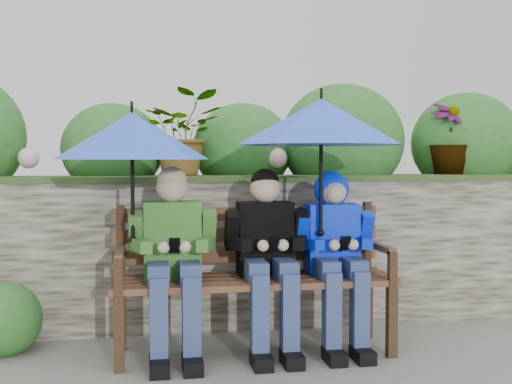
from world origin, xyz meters
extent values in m
plane|color=slate|center=(0.00, 0.00, 0.00)|extent=(60.00, 60.00, 0.00)
cube|color=#3E3B32|center=(0.00, 0.75, 0.50)|extent=(8.00, 0.40, 1.00)
cube|color=#223C1A|center=(0.00, 0.75, 1.01)|extent=(8.00, 0.42, 0.04)
cube|color=#223C1A|center=(0.00, 1.95, 0.48)|extent=(8.00, 2.00, 0.96)
ellipsoid|color=#2E5922|center=(-0.87, 1.02, 1.21)|extent=(0.71, 0.57, 0.64)
ellipsoid|color=#2E5922|center=(0.07, 1.09, 1.22)|extent=(0.74, 0.59, 0.67)
ellipsoid|color=#2E5922|center=(0.81, 1.01, 1.28)|extent=(0.94, 0.75, 0.84)
ellipsoid|color=#2E5922|center=(1.83, 1.05, 1.26)|extent=(0.88, 0.70, 0.79)
sphere|color=#E1A3BB|center=(-1.40, 0.85, 1.15)|extent=(0.14, 0.14, 0.14)
sphere|color=#E1A3BB|center=(0.28, 0.85, 1.15)|extent=(0.14, 0.14, 0.14)
sphere|color=#E1A3BB|center=(1.88, 0.85, 1.15)|extent=(0.14, 0.14, 0.14)
imported|color=#2E5922|center=(-0.38, 0.85, 1.32)|extent=(0.53, 0.46, 0.58)
imported|color=#2E5922|center=(1.59, 0.85, 1.30)|extent=(0.30, 0.30, 0.54)
sphere|color=#2E5922|center=(-1.48, 0.35, 0.19)|extent=(0.45, 0.45, 0.45)
cube|color=#362315|center=(-0.79, -0.14, 0.21)|extent=(0.05, 0.05, 0.41)
cube|color=#362315|center=(-0.79, 0.27, 0.21)|extent=(0.05, 0.05, 0.41)
cube|color=#362315|center=(0.75, -0.14, 0.21)|extent=(0.05, 0.05, 0.41)
cube|color=#362315|center=(0.75, 0.27, 0.21)|extent=(0.05, 0.05, 0.41)
cube|color=brown|center=(-0.02, -0.11, 0.43)|extent=(1.65, 0.09, 0.04)
cube|color=brown|center=(-0.02, 0.01, 0.43)|extent=(1.65, 0.09, 0.04)
cube|color=brown|center=(-0.02, 0.13, 0.43)|extent=(1.65, 0.09, 0.04)
cube|color=brown|center=(-0.02, 0.25, 0.43)|extent=(1.65, 0.09, 0.04)
cube|color=#362315|center=(-0.79, 0.29, 0.64)|extent=(0.05, 0.05, 0.46)
cube|color=brown|center=(-0.79, 0.07, 0.61)|extent=(0.05, 0.43, 0.04)
cube|color=#362315|center=(-0.79, -0.14, 0.51)|extent=(0.05, 0.05, 0.20)
cube|color=#362315|center=(0.75, 0.29, 0.64)|extent=(0.05, 0.05, 0.46)
cube|color=brown|center=(0.75, 0.07, 0.61)|extent=(0.05, 0.43, 0.04)
cube|color=#362315|center=(0.75, -0.14, 0.51)|extent=(0.05, 0.05, 0.20)
cube|color=brown|center=(-0.02, 0.30, 0.55)|extent=(1.65, 0.03, 0.08)
cube|color=brown|center=(-0.02, 0.30, 0.68)|extent=(1.65, 0.03, 0.08)
cube|color=brown|center=(-0.02, 0.30, 0.81)|extent=(1.65, 0.03, 0.08)
cube|color=#3D7926|center=(-0.49, 0.17, 0.67)|extent=(0.33, 0.19, 0.45)
sphere|color=tan|center=(-0.49, 0.15, 0.98)|extent=(0.18, 0.18, 0.18)
sphere|color=tan|center=(-0.49, 0.16, 1.01)|extent=(0.18, 0.18, 0.18)
cube|color=navy|center=(-0.57, 0.01, 0.51)|extent=(0.12, 0.31, 0.12)
cube|color=navy|center=(-0.57, -0.15, 0.25)|extent=(0.10, 0.11, 0.51)
cube|color=black|center=(-0.57, -0.20, 0.04)|extent=(0.11, 0.21, 0.08)
cube|color=navy|center=(-0.40, 0.01, 0.51)|extent=(0.12, 0.31, 0.12)
cube|color=navy|center=(-0.40, -0.15, 0.25)|extent=(0.10, 0.11, 0.51)
cube|color=black|center=(-0.40, -0.20, 0.04)|extent=(0.11, 0.21, 0.08)
cube|color=#3D7926|center=(-0.70, 0.12, 0.73)|extent=(0.08, 0.18, 0.25)
cube|color=#3D7926|center=(-0.67, -0.01, 0.66)|extent=(0.12, 0.21, 0.07)
sphere|color=tan|center=(-0.55, -0.10, 0.66)|extent=(0.07, 0.07, 0.07)
cube|color=#3D7926|center=(-0.28, 0.12, 0.73)|extent=(0.08, 0.18, 0.25)
cube|color=#3D7926|center=(-0.31, -0.01, 0.66)|extent=(0.12, 0.21, 0.07)
sphere|color=tan|center=(-0.43, -0.10, 0.66)|extent=(0.07, 0.07, 0.07)
cube|color=black|center=(-0.49, -0.11, 0.67)|extent=(0.06, 0.07, 0.09)
cube|color=black|center=(0.06, 0.17, 0.67)|extent=(0.32, 0.19, 0.44)
sphere|color=tan|center=(0.06, 0.15, 0.97)|extent=(0.18, 0.18, 0.18)
sphere|color=black|center=(0.06, 0.16, 1.00)|extent=(0.17, 0.17, 0.17)
cube|color=navy|center=(-0.02, 0.01, 0.51)|extent=(0.11, 0.31, 0.11)
cube|color=navy|center=(-0.02, -0.14, 0.25)|extent=(0.10, 0.10, 0.51)
cube|color=black|center=(-0.02, -0.20, 0.04)|extent=(0.10, 0.21, 0.08)
cube|color=navy|center=(0.15, 0.01, 0.51)|extent=(0.11, 0.31, 0.11)
cube|color=navy|center=(0.15, -0.14, 0.25)|extent=(0.10, 0.10, 0.51)
cube|color=black|center=(0.15, -0.20, 0.04)|extent=(0.10, 0.21, 0.08)
cube|color=black|center=(-0.14, 0.12, 0.73)|extent=(0.08, 0.17, 0.24)
cube|color=black|center=(-0.11, -0.01, 0.66)|extent=(0.12, 0.20, 0.07)
sphere|color=tan|center=(0.01, -0.09, 0.66)|extent=(0.07, 0.07, 0.07)
cube|color=black|center=(0.27, 0.12, 0.73)|extent=(0.08, 0.17, 0.24)
cube|color=black|center=(0.24, -0.01, 0.66)|extent=(0.12, 0.20, 0.07)
sphere|color=tan|center=(0.12, -0.09, 0.66)|extent=(0.07, 0.07, 0.07)
cube|color=black|center=(0.06, -0.10, 0.67)|extent=(0.06, 0.07, 0.09)
cube|color=#0038E5|center=(0.48, 0.17, 0.66)|extent=(0.31, 0.18, 0.42)
sphere|color=tan|center=(0.48, 0.15, 0.95)|extent=(0.17, 0.17, 0.17)
sphere|color=#0038E5|center=(0.48, 0.18, 0.96)|extent=(0.22, 0.22, 0.22)
sphere|color=tan|center=(0.48, 0.10, 0.94)|extent=(0.13, 0.13, 0.13)
cube|color=navy|center=(0.40, 0.02, 0.50)|extent=(0.11, 0.29, 0.11)
cube|color=navy|center=(0.40, -0.13, 0.25)|extent=(0.09, 0.10, 0.50)
cube|color=black|center=(0.40, -0.18, 0.04)|extent=(0.10, 0.20, 0.07)
cube|color=navy|center=(0.56, 0.02, 0.50)|extent=(0.11, 0.29, 0.11)
cube|color=navy|center=(0.56, -0.13, 0.25)|extent=(0.09, 0.10, 0.50)
cube|color=black|center=(0.56, -0.18, 0.04)|extent=(0.10, 0.20, 0.07)
cube|color=#0038E5|center=(0.28, 0.12, 0.72)|extent=(0.07, 0.17, 0.23)
cube|color=#0038E5|center=(0.31, 0.00, 0.65)|extent=(0.12, 0.19, 0.06)
sphere|color=tan|center=(0.43, -0.08, 0.65)|extent=(0.06, 0.06, 0.06)
cube|color=#0038E5|center=(0.68, 0.12, 0.72)|extent=(0.07, 0.17, 0.23)
cube|color=#0038E5|center=(0.65, 0.00, 0.65)|extent=(0.12, 0.19, 0.06)
sphere|color=tan|center=(0.54, -0.08, 0.65)|extent=(0.06, 0.06, 0.06)
cube|color=black|center=(0.48, -0.09, 0.66)|extent=(0.06, 0.07, 0.09)
cone|color=blue|center=(-0.71, 0.06, 1.27)|extent=(0.86, 0.86, 0.26)
cylinder|color=black|center=(-0.71, 0.06, 1.43)|extent=(0.02, 0.02, 0.06)
cylinder|color=black|center=(-0.71, 0.06, 0.98)|extent=(0.02, 0.02, 0.58)
sphere|color=black|center=(-0.71, 0.06, 0.69)|extent=(0.04, 0.04, 0.04)
cone|color=blue|center=(0.38, 0.04, 1.36)|extent=(0.99, 0.99, 0.27)
cylinder|color=black|center=(0.38, 0.04, 1.53)|extent=(0.02, 0.02, 0.06)
cylinder|color=black|center=(0.38, 0.04, 1.03)|extent=(0.02, 0.02, 0.65)
sphere|color=black|center=(0.38, 0.04, 0.71)|extent=(0.04, 0.04, 0.04)
camera|label=1|loc=(-0.64, -3.60, 1.15)|focal=45.00mm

